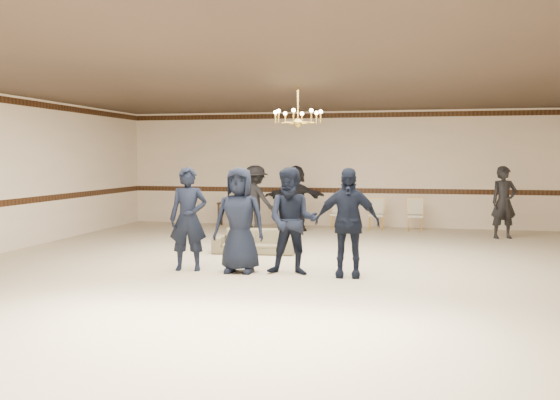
{
  "coord_description": "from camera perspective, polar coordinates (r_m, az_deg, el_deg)",
  "views": [
    {
      "loc": [
        2.06,
        -10.12,
        1.93
      ],
      "look_at": [
        -0.01,
        -0.5,
        1.24
      ],
      "focal_mm": 39.54,
      "sensor_mm": 36.0,
      "label": 1
    }
  ],
  "objects": [
    {
      "name": "chandelier",
      "position": [
        11.35,
        1.67,
        8.77
      ],
      "size": [
        0.94,
        0.94,
        0.89
      ],
      "primitive_type": null,
      "color": "gold",
      "rests_on": "ceiling"
    },
    {
      "name": "crown_molding",
      "position": [
        17.27,
        5.32,
        7.8
      ],
      "size": [
        12.0,
        0.02,
        0.14
      ],
      "primitive_type": "cube",
      "color": "#3B1F11",
      "rests_on": "wall_back"
    },
    {
      "name": "boy_a",
      "position": [
        10.58,
        -8.47,
        -1.74
      ],
      "size": [
        0.7,
        0.52,
        1.76
      ],
      "primitive_type": "imported",
      "rotation": [
        0.0,
        0.0,
        0.16
      ],
      "color": "black",
      "rests_on": "floor"
    },
    {
      "name": "settee",
      "position": [
        12.42,
        -2.35,
        -3.83
      ],
      "size": [
        1.68,
        0.76,
        0.48
      ],
      "primitive_type": "imported",
      "rotation": [
        0.0,
        0.0,
        0.07
      ],
      "color": "#6C6448",
      "rests_on": "floor"
    },
    {
      "name": "room",
      "position": [
        10.33,
        0.64,
        2.16
      ],
      "size": [
        12.01,
        14.01,
        3.21
      ],
      "color": "#C5B797",
      "rests_on": "ground"
    },
    {
      "name": "console_table",
      "position": [
        17.28,
        -4.45,
        -1.32
      ],
      "size": [
        0.81,
        0.39,
        0.66
      ],
      "primitive_type": "cube",
      "rotation": [
        0.0,
        0.0,
        0.07
      ],
      "color": "black",
      "rests_on": "floor"
    },
    {
      "name": "banquet_chair_mid",
      "position": [
        16.38,
        8.88,
        -1.35
      ],
      "size": [
        0.42,
        0.42,
        0.83
      ],
      "primitive_type": null,
      "rotation": [
        0.0,
        0.0,
        -0.05
      ],
      "color": "beige",
      "rests_on": "floor"
    },
    {
      "name": "banquet_chair_left",
      "position": [
        16.47,
        5.41,
        -1.29
      ],
      "size": [
        0.41,
        0.41,
        0.83
      ],
      "primitive_type": null,
      "rotation": [
        0.0,
        0.0,
        -0.03
      ],
      "color": "beige",
      "rests_on": "floor"
    },
    {
      "name": "adult_right",
      "position": [
        15.5,
        20.0,
        -0.2
      ],
      "size": [
        0.72,
        0.59,
        1.72
      ],
      "primitive_type": "imported",
      "rotation": [
        0.0,
        0.0,
        0.32
      ],
      "color": "black",
      "rests_on": "floor"
    },
    {
      "name": "boy_d",
      "position": [
        9.96,
        6.23,
        -2.07
      ],
      "size": [
        1.06,
        0.5,
        1.76
      ],
      "primitive_type": "imported",
      "rotation": [
        0.0,
        0.0,
        0.07
      ],
      "color": "black",
      "rests_on": "floor"
    },
    {
      "name": "boy_b",
      "position": [
        10.3,
        -3.78,
        -1.86
      ],
      "size": [
        0.87,
        0.58,
        1.76
      ],
      "primitive_type": "imported",
      "rotation": [
        0.0,
        0.0,
        0.02
      ],
      "color": "black",
      "rests_on": "floor"
    },
    {
      "name": "chair_rail",
      "position": [
        17.25,
        5.27,
        0.89
      ],
      "size": [
        12.0,
        0.02,
        0.14
      ],
      "primitive_type": "cube",
      "color": "#3B1F11",
      "rests_on": "wall_back"
    },
    {
      "name": "adult_left",
      "position": [
        15.55,
        -2.3,
        0.05
      ],
      "size": [
        1.28,
        1.06,
        1.72
      ],
      "primitive_type": "imported",
      "rotation": [
        0.0,
        0.0,
        2.69
      ],
      "color": "black",
      "rests_on": "floor"
    },
    {
      "name": "adult_mid",
      "position": [
        16.03,
        1.44,
        0.17
      ],
      "size": [
        1.67,
        1.01,
        1.72
      ],
      "primitive_type": "imported",
      "rotation": [
        0.0,
        0.0,
        3.48
      ],
      "color": "black",
      "rests_on": "floor"
    },
    {
      "name": "boy_c",
      "position": [
        10.09,
        1.14,
        -1.97
      ],
      "size": [
        0.88,
        0.7,
        1.76
      ],
      "primitive_type": "imported",
      "rotation": [
        0.0,
        0.0,
        0.04
      ],
      "color": "black",
      "rests_on": "floor"
    },
    {
      "name": "banquet_chair_right",
      "position": [
        16.35,
        12.38,
        -1.4
      ],
      "size": [
        0.42,
        0.42,
        0.83
      ],
      "primitive_type": null,
      "rotation": [
        0.0,
        0.0,
        0.03
      ],
      "color": "beige",
      "rests_on": "floor"
    }
  ]
}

